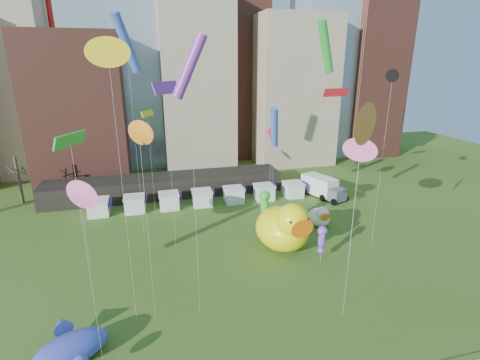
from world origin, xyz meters
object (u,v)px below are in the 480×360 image
object	(u,v)px
small_duck	(320,217)
box_truck	(322,187)
seahorse_green	(265,203)
seahorse_purple	(322,238)
big_duck	(284,227)
whale_inflatable	(71,346)

from	to	relation	value
small_duck	box_truck	world-z (taller)	box_truck
seahorse_green	seahorse_purple	distance (m)	8.39
box_truck	big_duck	bearing A→B (deg)	-151.09
seahorse_green	seahorse_purple	size ratio (longest dim) A/B	1.46
seahorse_green	seahorse_purple	bearing A→B (deg)	-34.80
small_duck	box_truck	xyz separation A→B (m)	(5.53, 10.21, 0.26)
whale_inflatable	seahorse_green	bearing A→B (deg)	12.93
big_duck	small_duck	xyz separation A→B (m)	(6.95, 4.71, -1.54)
seahorse_purple	whale_inflatable	world-z (taller)	seahorse_purple
small_duck	box_truck	bearing A→B (deg)	65.54
small_duck	seahorse_purple	bearing A→B (deg)	-111.46
seahorse_green	seahorse_purple	world-z (taller)	seahorse_green
seahorse_purple	small_duck	bearing A→B (deg)	88.71
seahorse_purple	whale_inflatable	size ratio (longest dim) A/B	0.66
whale_inflatable	seahorse_purple	bearing A→B (deg)	-5.87
small_duck	whale_inflatable	bearing A→B (deg)	-146.18
whale_inflatable	box_truck	distance (m)	42.73
big_duck	box_truck	bearing A→B (deg)	42.29
whale_inflatable	big_duck	bearing A→B (deg)	4.64
big_duck	small_duck	size ratio (longest dim) A/B	2.16
seahorse_purple	seahorse_green	bearing A→B (deg)	145.05
big_duck	seahorse_purple	world-z (taller)	big_duck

